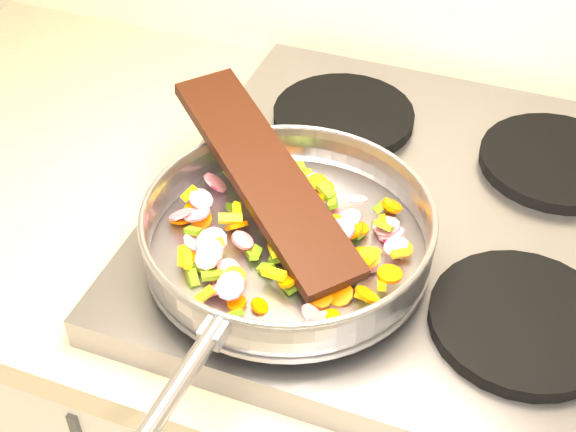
% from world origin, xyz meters
% --- Properties ---
extents(cooktop, '(0.60, 0.60, 0.04)m').
position_xyz_m(cooktop, '(-0.70, 1.67, 0.92)').
color(cooktop, '#939399').
rests_on(cooktop, counter_top).
extents(grate_fl, '(0.19, 0.19, 0.02)m').
position_xyz_m(grate_fl, '(-0.84, 1.52, 0.95)').
color(grate_fl, black).
rests_on(grate_fl, cooktop).
extents(grate_fr, '(0.19, 0.19, 0.02)m').
position_xyz_m(grate_fr, '(-0.56, 1.52, 0.95)').
color(grate_fr, black).
rests_on(grate_fr, cooktop).
extents(grate_bl, '(0.19, 0.19, 0.02)m').
position_xyz_m(grate_bl, '(-0.84, 1.81, 0.95)').
color(grate_bl, black).
rests_on(grate_bl, cooktop).
extents(grate_br, '(0.19, 0.19, 0.02)m').
position_xyz_m(grate_br, '(-0.56, 1.81, 0.95)').
color(grate_br, black).
rests_on(grate_br, cooktop).
extents(saute_pan, '(0.35, 0.52, 0.06)m').
position_xyz_m(saute_pan, '(-0.82, 1.53, 0.99)').
color(saute_pan, '#9E9EA5').
rests_on(saute_pan, grate_fl).
extents(vegetable_heap, '(0.28, 0.26, 0.05)m').
position_xyz_m(vegetable_heap, '(-0.81, 1.53, 0.98)').
color(vegetable_heap, '#DC1542').
rests_on(vegetable_heap, saute_pan).
extents(wooden_spatula, '(0.29, 0.26, 0.08)m').
position_xyz_m(wooden_spatula, '(-0.86, 1.58, 1.01)').
color(wooden_spatula, black).
rests_on(wooden_spatula, saute_pan).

